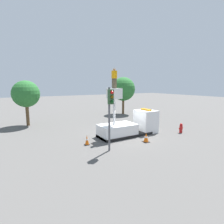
{
  "coord_description": "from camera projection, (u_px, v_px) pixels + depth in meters",
  "views": [
    {
      "loc": [
        -9.08,
        -13.07,
        4.77
      ],
      "look_at": [
        -2.15,
        -1.28,
        2.59
      ],
      "focal_mm": 28.0,
      "sensor_mm": 36.0,
      "label": 1
    }
  ],
  "objects": [
    {
      "name": "fire_hydrant",
      "position": [
        181.0,
        128.0,
        17.26
      ],
      "size": [
        0.53,
        0.29,
        0.96
      ],
      "color": "red",
      "rests_on": "ground"
    },
    {
      "name": "traffic_cone_curbside",
      "position": [
        146.0,
        138.0,
        14.51
      ],
      "size": [
        0.51,
        0.51,
        0.78
      ],
      "color": "black",
      "rests_on": "ground"
    },
    {
      "name": "tree_right_bg",
      "position": [
        123.0,
        89.0,
        27.68
      ],
      "size": [
        3.72,
        3.72,
        5.87
      ],
      "color": "brown",
      "rests_on": "ground"
    },
    {
      "name": "traffic_cone_rear",
      "position": [
        87.0,
        140.0,
        13.83
      ],
      "size": [
        0.39,
        0.39,
        0.79
      ],
      "color": "black",
      "rests_on": "ground"
    },
    {
      "name": "worker",
      "position": [
        114.0,
        78.0,
        15.0
      ],
      "size": [
        0.4,
        0.26,
        1.75
      ],
      "color": "brown",
      "rests_on": "bucket_truck"
    },
    {
      "name": "traffic_light_pole",
      "position": [
        110.0,
        107.0,
        12.04
      ],
      "size": [
        0.34,
        0.57,
        4.57
      ],
      "color": "#515156",
      "rests_on": "ground"
    },
    {
      "name": "tree_left_bg",
      "position": [
        26.0,
        94.0,
        19.82
      ],
      "size": [
        3.03,
        3.03,
        5.2
      ],
      "color": "brown",
      "rests_on": "ground"
    },
    {
      "name": "ground_plane",
      "position": [
        125.0,
        135.0,
        16.42
      ],
      "size": [
        120.0,
        120.0,
        0.0
      ],
      "primitive_type": "plane",
      "color": "#565451"
    },
    {
      "name": "bucket_truck",
      "position": [
        130.0,
        125.0,
        16.57
      ],
      "size": [
        5.91,
        2.06,
        4.42
      ],
      "color": "black",
      "rests_on": "ground"
    }
  ]
}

